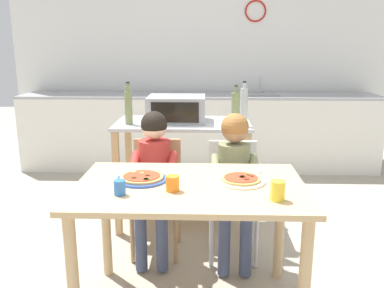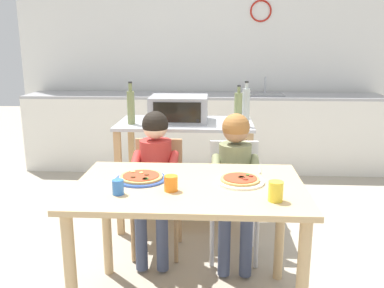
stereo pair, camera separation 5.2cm
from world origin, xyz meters
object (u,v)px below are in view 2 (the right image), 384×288
Objects in this scene: bottle_brown_beer at (239,104)px; pizza_plate_white at (240,180)px; child_in_red_shirt at (155,169)px; pizza_plate_blue_rimmed at (141,178)px; dining_chair_right at (234,191)px; bottle_squat_spirits at (246,107)px; dining_table at (189,204)px; drinking_cup_yellow at (276,191)px; drinking_cup_orange at (171,183)px; drinking_cup_blue at (118,187)px; bottle_clear_vinegar at (131,106)px; serving_spoon at (260,169)px; child_in_olive_shirt at (235,172)px; toaster_oven at (179,109)px; dining_chair_left at (158,187)px; kitchen_island_cart at (185,156)px.

bottle_brown_beer is 1.39m from pizza_plate_white.
pizza_plate_blue_rimmed is (0.00, -0.52, 0.11)m from child_in_red_shirt.
bottle_brown_beer is 0.34× the size of dining_chair_right.
bottle_squat_spirits is 0.66m from dining_chair_right.
dining_table is (-0.34, -1.42, -0.34)m from bottle_brown_beer.
drinking_cup_yellow is at bearing -48.43° from child_in_red_shirt.
drinking_cup_blue is (-0.26, -0.07, -0.00)m from drinking_cup_orange.
bottle_clear_vinegar is 2.38× the size of serving_spoon.
child_in_olive_shirt is 0.95m from drinking_cup_blue.
toaster_oven is 0.57× the size of dining_chair_right.
drinking_cup_orange reaches higher than pizza_plate_white.
child_in_red_shirt is at bearing 131.57° from drinking_cup_yellow.
child_in_olive_shirt is (0.28, 0.54, 0.02)m from dining_table.
drinking_cup_orange is (-0.36, -0.76, 0.32)m from dining_chair_right.
dining_chair_left is at bearing -102.92° from toaster_oven.
pizza_plate_white is at bearing -51.90° from bottle_clear_vinegar.
toaster_oven is at bearing 77.08° from dining_chair_left.
bottle_squat_spirits is 0.86m from child_in_red_shirt.
bottle_clear_vinegar reaches higher than serving_spoon.
drinking_cup_yellow is at bearing -87.16° from bottle_squat_spirits.
drinking_cup_orange is at bearing -89.24° from kitchen_island_cart.
toaster_oven is 0.45× the size of child_in_olive_shirt.
child_in_red_shirt is 10.47× the size of drinking_cup_yellow.
bottle_squat_spirits is at bearing 58.68° from drinking_cup_blue.
child_in_olive_shirt reaches higher than dining_table.
bottle_clear_vinegar reaches higher than bottle_brown_beer.
bottle_brown_beer is at bearing 76.56° from dining_table.
dining_chair_right is at bearing 53.06° from drinking_cup_blue.
dining_chair_left is at bearing 85.00° from drinking_cup_blue.
bottle_clear_vinegar is at bearing -165.18° from kitchen_island_cart.
child_in_olive_shirt is 0.78m from drinking_cup_yellow.
kitchen_island_cart is 0.52m from dining_chair_left.
pizza_plate_blue_rimmed is 3.70× the size of drinking_cup_blue.
bottle_brown_beer is 1.17m from serving_spoon.
pizza_plate_white is at bearing 120.51° from drinking_cup_yellow.
drinking_cup_yellow is at bearing -67.46° from toaster_oven.
drinking_cup_blue is at bearing -100.23° from kitchen_island_cart.
dining_chair_left is at bearing -109.23° from kitchen_island_cart.
pizza_plate_blue_rimmed is (-0.17, -1.12, 0.18)m from kitchen_island_cart.
bottle_clear_vinegar is at bearing 124.39° from dining_chair_left.
drinking_cup_orange is at bearing -115.44° from dining_chair_right.
kitchen_island_cart is 0.67m from bottle_squat_spirits.
dining_chair_right is at bearing -105.02° from bottle_squat_spirits.
child_in_olive_shirt is at bearing 48.63° from drinking_cup_blue.
drinking_cup_yellow is (0.15, -0.88, 0.33)m from dining_chair_right.
drinking_cup_yellow is 0.70× the size of serving_spoon.
dining_chair_right is 0.95m from drinking_cup_yellow.
toaster_oven reaches higher than drinking_cup_orange.
drinking_cup_yellow reaches higher than pizza_plate_white.
toaster_oven is 1.39m from drinking_cup_blue.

